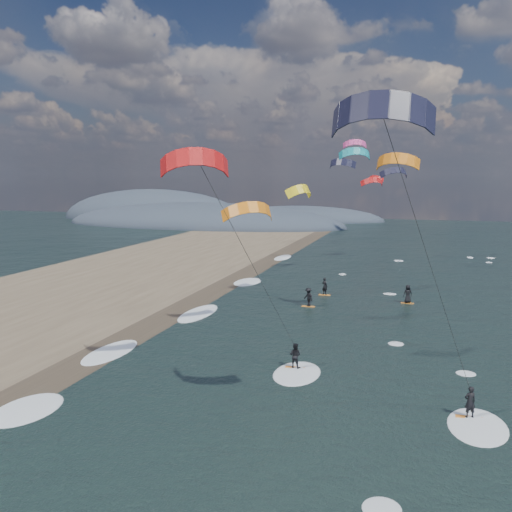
# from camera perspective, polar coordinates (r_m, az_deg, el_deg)

# --- Properties ---
(wet_sand_strip) EXTENTS (3.00, 240.00, 0.00)m
(wet_sand_strip) POSITION_cam_1_polar(r_m,az_deg,el_deg) (34.00, -19.48, -11.44)
(wet_sand_strip) COLOR #382D23
(wet_sand_strip) RESTS_ON ground
(coastal_hills) EXTENTS (80.00, 41.00, 15.00)m
(coastal_hills) POSITION_cam_1_polar(r_m,az_deg,el_deg) (134.54, -6.15, 3.40)
(coastal_hills) COLOR #3D4756
(coastal_hills) RESTS_ON ground
(kitesurfer_near_a) EXTENTS (7.44, 8.21, 14.60)m
(kitesurfer_near_a) POSITION_cam_1_polar(r_m,az_deg,el_deg) (21.94, 14.74, 6.24)
(kitesurfer_near_a) COLOR orange
(kitesurfer_near_a) RESTS_ON ground
(kitesurfer_near_b) EXTENTS (6.86, 8.68, 13.08)m
(kitesurfer_near_b) POSITION_cam_1_polar(r_m,az_deg,el_deg) (28.63, -2.15, 1.81)
(kitesurfer_near_b) COLOR orange
(kitesurfer_near_b) RESTS_ON ground
(far_kitesurfers) EXTENTS (9.16, 5.86, 1.66)m
(far_kitesurfers) POSITION_cam_1_polar(r_m,az_deg,el_deg) (50.21, 8.75, -3.78)
(far_kitesurfers) COLOR orange
(far_kitesurfers) RESTS_ON ground
(bg_kite_field) EXTENTS (12.24, 71.90, 8.10)m
(bg_kite_field) POSITION_cam_1_polar(r_m,az_deg,el_deg) (71.32, 10.64, 8.80)
(bg_kite_field) COLOR black
(bg_kite_field) RESTS_ON ground
(shoreline_surf) EXTENTS (2.40, 79.40, 0.11)m
(shoreline_surf) POSITION_cam_1_polar(r_m,az_deg,el_deg) (37.11, -13.58, -9.54)
(shoreline_surf) COLOR white
(shoreline_surf) RESTS_ON ground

